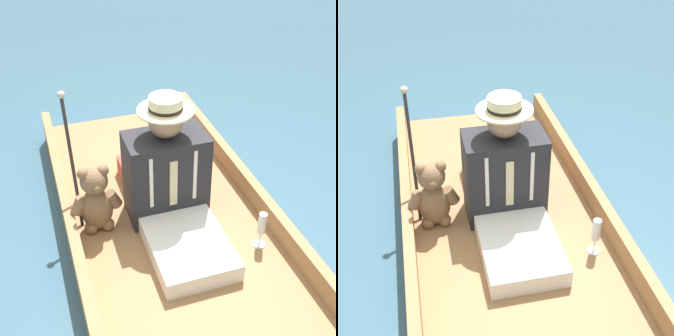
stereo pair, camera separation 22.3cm
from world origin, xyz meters
TOP-DOWN VIEW (x-y plane):
  - ground_plane at (0.00, 0.00)m, footprint 16.00×16.00m
  - punt_boat at (0.00, 0.00)m, footprint 1.19×2.57m
  - seat_cushion at (-0.06, -0.35)m, footprint 0.47×0.33m
  - seated_person at (-0.01, 0.08)m, footprint 0.46×0.82m
  - teddy_bear at (0.41, -0.00)m, footprint 0.30×0.18m
  - wine_glass at (-0.42, 0.43)m, footprint 0.07×0.07m
  - walking_cane at (0.50, -0.19)m, footprint 0.04×0.27m

SIDE VIEW (x-z plane):
  - ground_plane at x=0.00m, z-range 0.00..0.00m
  - punt_boat at x=0.00m, z-range -0.06..0.20m
  - seat_cushion at x=-0.06m, z-range 0.11..0.24m
  - wine_glass at x=-0.42m, z-range 0.14..0.37m
  - teddy_bear at x=0.41m, z-range 0.10..0.53m
  - seated_person at x=-0.01m, z-range -0.01..0.76m
  - walking_cane at x=0.50m, z-range 0.18..0.95m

